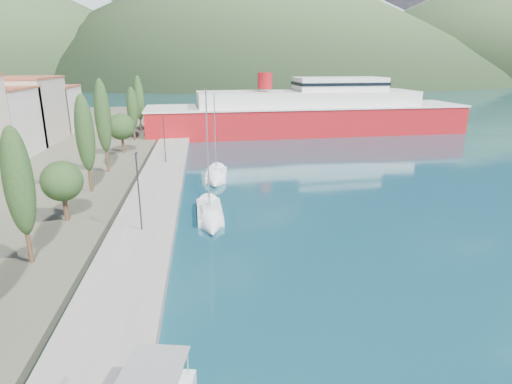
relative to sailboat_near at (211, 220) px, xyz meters
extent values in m
plane|color=#12404E|center=(3.61, 103.38, -0.29)|extent=(1400.00, 1400.00, 0.00)
cube|color=gray|center=(-5.39, 9.38, 0.11)|extent=(5.00, 88.00, 0.80)
cone|color=gray|center=(-246.39, 603.38, 74.71)|extent=(640.00, 640.00, 150.00)
cone|color=gray|center=(83.61, 663.38, 89.71)|extent=(760.00, 760.00, 180.00)
cone|color=gray|center=(423.61, 583.38, 69.71)|extent=(640.00, 640.00, 140.00)
cone|color=#37502D|center=(43.61, 383.38, 57.21)|extent=(480.00, 480.00, 115.00)
cone|color=#37502D|center=(263.61, 363.38, 44.71)|extent=(420.00, 420.00, 90.00)
cube|color=#C0B4A3|center=(-28.39, 38.38, 5.41)|extent=(9.00, 13.00, 10.00)
cube|color=#9E5138|center=(-28.39, 38.38, 10.56)|extent=(9.20, 13.20, 0.30)
cube|color=silver|center=(-28.39, 49.38, 4.41)|extent=(9.00, 10.00, 8.00)
cube|color=#9E5138|center=(-28.39, 49.38, 8.56)|extent=(9.20, 10.20, 0.30)
cylinder|color=#47301E|center=(-11.87, -7.44, 1.40)|extent=(0.30, 0.30, 1.99)
ellipsoid|color=#26401C|center=(-11.87, -7.44, 5.92)|extent=(1.80, 1.80, 7.05)
cylinder|color=#47301E|center=(-11.87, 0.36, 1.44)|extent=(0.36, 0.36, 2.07)
sphere|color=#26401C|center=(-11.87, 0.36, 3.79)|extent=(3.31, 3.31, 3.31)
cylinder|color=#47301E|center=(-11.87, 8.66, 1.48)|extent=(0.30, 0.30, 2.14)
ellipsoid|color=#26401C|center=(-11.87, 8.66, 6.35)|extent=(1.80, 1.80, 7.60)
cylinder|color=#47301E|center=(-11.87, 16.88, 1.60)|extent=(0.30, 0.30, 2.39)
ellipsoid|color=#26401C|center=(-11.87, 16.88, 7.02)|extent=(1.80, 1.80, 8.46)
cylinder|color=#47301E|center=(-11.87, 27.32, 1.57)|extent=(0.36, 0.36, 2.33)
sphere|color=#26401C|center=(-11.87, 27.32, 4.22)|extent=(3.72, 3.72, 3.72)
cylinder|color=#47301E|center=(-11.87, 38.19, 1.36)|extent=(0.30, 0.30, 1.91)
ellipsoid|color=#26401C|center=(-11.87, 38.19, 5.71)|extent=(1.80, 1.80, 6.78)
cylinder|color=#47301E|center=(-11.87, 46.20, 1.52)|extent=(0.30, 0.30, 2.23)
ellipsoid|color=#26401C|center=(-11.87, 46.20, 6.60)|extent=(1.80, 1.80, 7.92)
cylinder|color=#2D2D33|center=(-5.39, -2.72, 3.51)|extent=(0.12, 0.12, 6.00)
cube|color=#2D2D33|center=(-5.39, -2.47, 6.51)|extent=(0.15, 0.50, 0.12)
cylinder|color=#2D2D33|center=(-5.39, 20.57, 3.51)|extent=(0.12, 0.12, 6.00)
cube|color=#2D2D33|center=(-5.39, 20.82, 6.51)|extent=(0.15, 0.50, 0.12)
cube|color=gray|center=(-2.47, -20.95, 2.18)|extent=(2.70, 3.02, 0.10)
cube|color=silver|center=(-0.06, 2.04, -0.06)|extent=(2.37, 6.15, 0.86)
cube|color=silver|center=(-0.05, 1.63, 0.52)|extent=(1.39, 2.47, 0.33)
cylinder|color=silver|center=(-0.05, 1.63, 5.63)|extent=(0.12, 0.12, 10.51)
cone|color=silver|center=(0.05, -1.86, -0.06)|extent=(2.28, 2.90, 2.20)
cube|color=silver|center=(0.98, 14.99, -0.04)|extent=(2.76, 5.54, 0.92)
cube|color=silver|center=(0.95, 14.63, 0.58)|extent=(1.57, 2.25, 0.36)
cylinder|color=silver|center=(0.95, 14.63, 5.03)|extent=(0.12, 0.12, 9.21)
cone|color=silver|center=(0.71, 11.56, -0.04)|extent=(2.54, 2.68, 2.35)
cube|color=#9F1116|center=(19.32, 45.96, 1.97)|extent=(60.31, 15.65, 5.77)
cube|color=silver|center=(19.32, 45.96, 4.85)|extent=(60.75, 16.04, 0.31)
cube|color=silver|center=(19.32, 45.96, 6.09)|extent=(41.71, 12.53, 3.09)
cube|color=silver|center=(25.48, 46.30, 8.87)|extent=(17.12, 8.58, 2.47)
cylinder|color=#9F1116|center=(11.09, 45.50, 9.59)|extent=(2.68, 2.68, 2.88)
camera|label=1|loc=(-0.26, -34.60, 13.15)|focal=30.00mm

